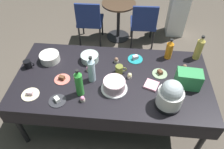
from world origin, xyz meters
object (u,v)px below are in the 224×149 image
object	(u,v)px
glass_salad_bowl	(90,58)
cupcake_mint	(82,99)
coffee_mug_black	(28,64)
soda_carton	(188,79)
soda_bottle_orange_juice	(169,49)
dessert_plate_sage	(160,73)
cupcake_berry	(116,60)
round_cafe_table	(119,14)
dessert_plate_cream	(30,94)
water_cooler	(179,5)
dessert_plate_charcoal	(57,100)
ceramic_snack_bowl	(50,57)
slow_cooker	(170,95)
soda_bottle_ginger_ale	(199,48)
maroon_chair_left	(90,20)
frosted_layer_cake	(114,85)
coffee_mug_olive	(119,69)
maroon_chair_right	(144,22)
dessert_plate_teal	(135,58)
cupcake_vanilla	(130,76)
cupcake_rose	(184,67)
dessert_plate_coral	(62,79)
soda_bottle_water	(91,70)
cupcake_lemon	(88,69)
potluck_table	(112,81)

from	to	relation	value
glass_salad_bowl	cupcake_mint	bearing A→B (deg)	-87.36
coffee_mug_black	soda_carton	distance (m)	1.82
soda_bottle_orange_juice	dessert_plate_sage	bearing A→B (deg)	-110.97
cupcake_berry	soda_carton	bearing A→B (deg)	-21.50
cupcake_berry	round_cafe_table	bearing A→B (deg)	92.82
dessert_plate_cream	soda_bottle_orange_juice	world-z (taller)	soda_bottle_orange_juice
cupcake_berry	water_cooler	world-z (taller)	water_cooler
dessert_plate_charcoal	cupcake_mint	size ratio (longest dim) A/B	2.64
dessert_plate_charcoal	cupcake_berry	bearing A→B (deg)	49.48
dessert_plate_sage	ceramic_snack_bowl	bearing A→B (deg)	175.05
slow_cooker	soda_bottle_ginger_ale	size ratio (longest dim) A/B	1.02
cupcake_berry	coffee_mug_black	distance (m)	1.04
coffee_mug_black	maroon_chair_left	distance (m)	1.64
frosted_layer_cake	coffee_mug_olive	xyz separation A→B (m)	(0.04, 0.25, -0.01)
soda_bottle_orange_juice	soda_carton	size ratio (longest dim) A/B	1.05
coffee_mug_olive	maroon_chair_right	distance (m)	1.60
dessert_plate_teal	dessert_plate_charcoal	distance (m)	1.06
water_cooler	maroon_chair_left	bearing A→B (deg)	-163.50
ceramic_snack_bowl	cupcake_vanilla	distance (m)	1.00
frosted_layer_cake	cupcake_rose	distance (m)	0.88
cupcake_vanilla	soda_bottle_orange_juice	world-z (taller)	soda_bottle_orange_juice
dessert_plate_teal	maroon_chair_right	bearing A→B (deg)	83.53
water_cooler	cupcake_berry	bearing A→B (deg)	-119.28
dessert_plate_coral	ceramic_snack_bowl	bearing A→B (deg)	126.67
cupcake_mint	soda_bottle_water	world-z (taller)	soda_bottle_water
soda_bottle_orange_juice	soda_bottle_ginger_ale	bearing A→B (deg)	3.87
frosted_layer_cake	coffee_mug_black	world-z (taller)	frosted_layer_cake
dessert_plate_charcoal	dessert_plate_coral	bearing A→B (deg)	95.28
soda_bottle_ginger_ale	cupcake_mint	bearing A→B (deg)	-148.16
frosted_layer_cake	cupcake_mint	distance (m)	0.36
dessert_plate_sage	glass_salad_bowl	bearing A→B (deg)	169.05
cupcake_rose	soda_carton	size ratio (longest dim) A/B	0.26
dessert_plate_coral	cupcake_berry	world-z (taller)	cupcake_berry
round_cafe_table	dessert_plate_teal	bearing A→B (deg)	-78.55
cupcake_lemon	soda_bottle_ginger_ale	world-z (taller)	soda_bottle_ginger_ale
dessert_plate_coral	coffee_mug_olive	xyz separation A→B (m)	(0.63, 0.17, 0.04)
glass_salad_bowl	maroon_chair_right	size ratio (longest dim) A/B	0.25
water_cooler	cupcake_mint	bearing A→B (deg)	-118.34
glass_salad_bowl	dessert_plate_sage	size ratio (longest dim) A/B	1.25
soda_bottle_ginger_ale	water_cooler	world-z (taller)	water_cooler
soda_carton	cupcake_lemon	bearing A→B (deg)	177.67
coffee_mug_olive	coffee_mug_black	size ratio (longest dim) A/B	1.03
dessert_plate_cream	soda_bottle_ginger_ale	xyz separation A→B (m)	(1.84, 0.76, 0.14)
ceramic_snack_bowl	dessert_plate_teal	distance (m)	1.04
slow_cooker	cupcake_rose	world-z (taller)	slow_cooker
potluck_table	cupcake_lemon	bearing A→B (deg)	163.10
coffee_mug_black	glass_salad_bowl	bearing A→B (deg)	15.00
potluck_table	coffee_mug_black	bearing A→B (deg)	175.36
cupcake_rose	coffee_mug_black	xyz separation A→B (m)	(-1.83, -0.14, 0.02)
potluck_table	dessert_plate_coral	size ratio (longest dim) A/B	12.46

